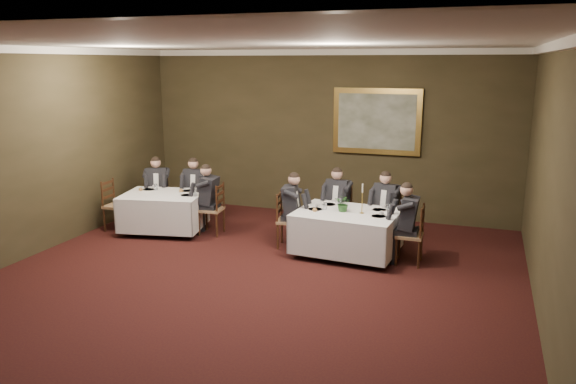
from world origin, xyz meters
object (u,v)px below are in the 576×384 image
Objects in this scene: diner_sec_backright at (196,198)px; painting at (377,121)px; chair_main_backleft at (338,223)px; diner_main_backleft at (338,211)px; chair_sec_backleft at (159,207)px; table_main at (347,230)px; centerpiece at (344,203)px; table_second at (164,209)px; chair_main_endleft at (289,231)px; chair_main_endright at (410,247)px; chair_sec_endleft at (117,216)px; diner_main_endleft at (290,219)px; diner_sec_endright at (211,208)px; chair_sec_endright at (212,220)px; chair_sec_backright at (196,208)px; diner_main_endright at (410,234)px; diner_main_backright at (386,216)px; candlestick at (362,202)px; diner_sec_backleft at (158,196)px; chair_main_backright at (386,228)px.

diner_sec_backright is 0.75× the size of painting.
painting is (0.39, 1.51, 1.78)m from chair_main_backleft.
diner_main_backleft reaches higher than chair_sec_backleft.
centerpiece reaches higher than table_main.
chair_main_endleft is at bearing -0.94° from table_second.
diner_main_backleft is 3.85m from chair_sec_backleft.
painting is at bearing 145.93° from chair_main_endleft.
chair_main_endright is 1.00× the size of chair_sec_endleft.
chair_main_endleft is (-0.69, -0.82, -0.23)m from diner_main_backleft.
chair_main_endleft is at bearing -114.77° from painting.
diner_main_endleft is 1.35× the size of chair_main_endright.
diner_sec_endright is at bearing 21.78° from diner_main_backleft.
chair_main_backleft and chair_sec_endright have the same top height.
chair_sec_endleft is (-1.89, -0.37, 0.00)m from chair_sec_endright.
chair_main_backleft and chair_main_endright have the same top height.
chair_sec_backright is 0.74× the size of diner_sec_endright.
chair_sec_endleft is at bearing 30.85° from chair_sec_backright.
diner_main_endleft reaches higher than chair_sec_endleft.
diner_main_endright reaches higher than centerpiece.
diner_sec_endright is (0.68, -0.65, 0.00)m from diner_sec_backright.
diner_main_backright is 3.31m from diner_sec_endright.
chair_sec_backleft is 0.85m from diner_sec_backright.
diner_sec_endright is (-3.82, 0.39, 0.23)m from chair_main_endright.
diner_sec_endright is 0.75× the size of painting.
chair_sec_backright is 0.23m from diner_sec_backright.
chair_main_backleft is at bearing 54.87° from diner_main_endright.
chair_main_endleft is at bearing -103.31° from diner_sec_endright.
centerpiece is (1.00, -0.08, 0.41)m from diner_main_endleft.
centerpiece is at bearing 76.21° from diner_main_endleft.
table_second is 1.73× the size of chair_sec_endleft.
diner_sec_endright reaches higher than table_second.
chair_main_backleft is 1.08m from chair_main_endleft.
chair_sec_backleft reaches higher than table_main.
candlestick is 2.68m from painting.
chair_main_endleft is at bearing 142.65° from diner_sec_backleft.
chair_main_endleft is at bearing -103.40° from chair_sec_endright.
diner_main_backleft is 1.09m from chair_main_endleft.
diner_sec_endright is (-1.68, 0.23, 0.00)m from diner_main_endleft.
chair_main_backright is (0.92, -0.07, 0.00)m from chair_main_backleft.
painting is at bearing -96.81° from chair_main_backleft.
table_main is 0.98m from diner_main_backright.
table_second is at bearing -100.18° from diner_main_endleft.
chair_main_backleft is 1.15m from centerpiece.
chair_sec_backright and chair_sec_endright have the same top height.
table_second is 1.73× the size of chair_sec_backleft.
diner_main_backleft is 1.00× the size of diner_sec_backright.
chair_main_backright reaches higher than table_main.
diner_main_endleft is (-0.68, -0.82, 0.00)m from diner_main_backleft.
painting reaches higher than chair_sec_backright.
diner_main_endright is 4.36× the size of centerpiece.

